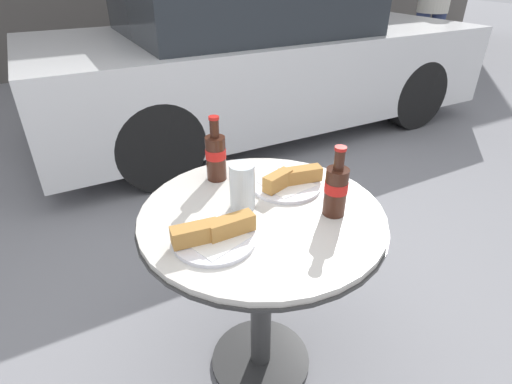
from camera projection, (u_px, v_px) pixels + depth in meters
name	position (u px, v px, depth m)	size (l,w,h in m)	color
ground_plane	(261.00, 361.00, 1.62)	(30.00, 30.00, 0.00)	gray
bistro_table	(262.00, 251.00, 1.33)	(0.78, 0.78, 0.73)	#333333
cola_bottle_left	(216.00, 155.00, 1.39)	(0.07, 0.07, 0.23)	#3D1E14
cola_bottle_right	(336.00, 189.00, 1.20)	(0.07, 0.07, 0.23)	#3D1E14
drinking_glass	(242.00, 188.00, 1.24)	(0.08, 0.08, 0.15)	#C68923
lunch_plate_near	(214.00, 234.00, 1.11)	(0.24, 0.24, 0.07)	white
lunch_plate_far	(288.00, 182.00, 1.38)	(0.25, 0.24, 0.07)	white
parked_car	(258.00, 60.00, 3.63)	(3.95, 1.72, 1.27)	silver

